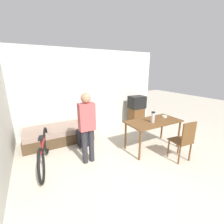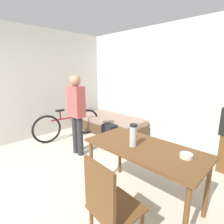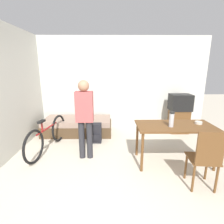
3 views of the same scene
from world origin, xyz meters
name	(u,v)px [view 2 (image 2 of 3)]	position (x,y,z in m)	size (l,w,h in m)	color
ground_plane	(19,205)	(0.00, 0.00, 0.00)	(20.00, 20.00, 0.00)	beige
wall_back	(158,84)	(0.00, 3.32, 1.35)	(5.42, 0.06, 2.70)	silver
wall_left	(49,83)	(-2.24, 1.64, 1.35)	(0.06, 4.29, 2.70)	silver
daybed	(111,125)	(-1.07, 2.77, 0.21)	(1.89, 0.88, 0.44)	#4C3823
dining_table	(144,153)	(1.08, 1.17, 0.69)	(1.45, 0.72, 0.77)	brown
wooden_chair	(108,205)	(1.26, 0.37, 0.55)	(0.45, 0.45, 0.98)	brown
bicycle	(68,125)	(-1.55, 1.72, 0.35)	(0.35, 1.73, 0.76)	black
person_standing	(76,110)	(-0.65, 1.38, 0.93)	(0.34, 0.21, 1.60)	#28282D
thermos_flask	(133,134)	(0.97, 1.08, 0.93)	(0.09, 0.09, 0.28)	#B7B7BC
mate_bowl	(186,156)	(1.56, 1.24, 0.80)	(0.14, 0.14, 0.05)	beige
backpack	(109,135)	(-0.52, 2.15, 0.24)	(0.30, 0.26, 0.48)	black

